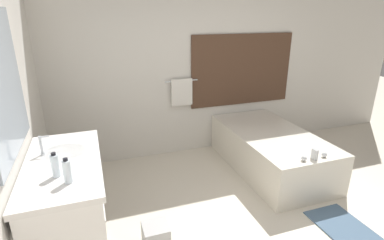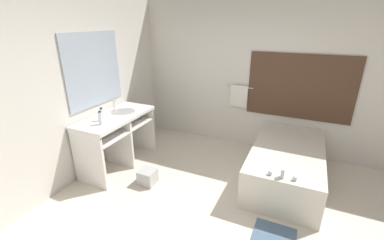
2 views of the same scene
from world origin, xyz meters
name	(u,v)px [view 1 (image 1 of 2)]	position (x,y,z in m)	size (l,w,h in m)	color
ground_plane	(277,238)	(0.00, 0.00, 0.00)	(16.00, 16.00, 0.00)	beige
wall_back_with_blinds	(201,66)	(0.02, 2.23, 1.34)	(7.40, 0.13, 2.70)	silver
vanity_counter	(67,184)	(-1.87, 0.58, 0.65)	(0.63, 1.33, 0.89)	white
sink_faucet	(42,146)	(-2.05, 0.76, 0.98)	(0.09, 0.04, 0.18)	silver
bathtub	(270,149)	(0.71, 1.25, 0.30)	(0.99, 1.87, 0.67)	silver
water_bottle_1	(67,171)	(-1.81, 0.18, 0.99)	(0.06, 0.06, 0.20)	white
water_bottle_2	(55,165)	(-1.90, 0.31, 0.99)	(0.06, 0.06, 0.20)	white
waste_bin	(156,236)	(-1.15, 0.30, 0.11)	(0.24, 0.24, 0.22)	#B2B2B2
bath_mat	(349,232)	(0.73, -0.17, 0.01)	(0.47, 0.81, 0.02)	slate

